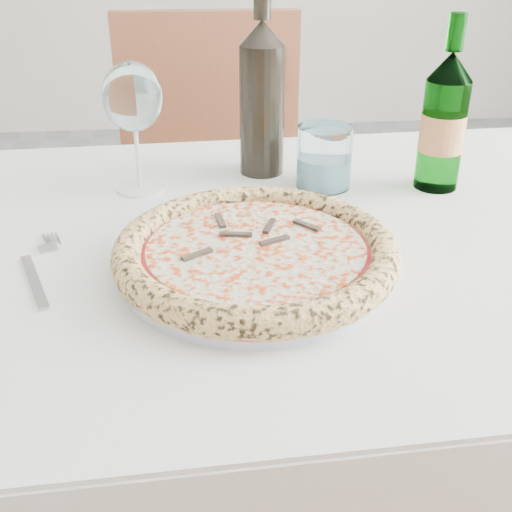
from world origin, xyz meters
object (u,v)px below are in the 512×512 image
object	(u,v)px
dining_table	(249,293)
wine_glass	(133,100)
beer_bottle	(444,122)
wine_bottle	(262,97)
pizza	(256,251)
chair_far	(212,182)
tumbler	(324,161)
plate	(256,264)

from	to	relation	value
dining_table	wine_glass	bearing A→B (deg)	131.85
beer_bottle	wine_bottle	size ratio (longest dim) A/B	0.89
pizza	chair_far	bearing A→B (deg)	92.00
tumbler	wine_bottle	distance (m)	0.14
plate	tumbler	xyz separation A→B (m)	(0.13, 0.26, 0.03)
chair_far	beer_bottle	xyz separation A→B (m)	(0.34, -0.61, 0.33)
plate	tumbler	world-z (taller)	tumbler
pizza	wine_glass	size ratio (longest dim) A/B	1.74
dining_table	chair_far	size ratio (longest dim) A/B	1.51
chair_far	wine_bottle	size ratio (longest dim) A/B	3.16
pizza	dining_table	bearing A→B (deg)	90.00
plate	wine_bottle	world-z (taller)	wine_bottle
dining_table	wine_bottle	xyz separation A→B (m)	(0.04, 0.23, 0.22)
pizza	wine_bottle	xyz separation A→B (m)	(0.04, 0.33, 0.10)
plate	pizza	size ratio (longest dim) A/B	0.95
beer_bottle	wine_bottle	world-z (taller)	wine_bottle
tumbler	wine_bottle	world-z (taller)	wine_bottle
dining_table	wine_glass	size ratio (longest dim) A/B	7.12
pizza	wine_glass	distance (m)	0.33
dining_table	tumbler	world-z (taller)	tumbler
pizza	tumbler	distance (m)	0.29
wine_glass	beer_bottle	distance (m)	0.47
pizza	beer_bottle	bearing A→B (deg)	37.92
wine_bottle	pizza	bearing A→B (deg)	-97.20
dining_table	plate	xyz separation A→B (m)	(0.00, -0.10, 0.10)
dining_table	wine_bottle	distance (m)	0.32
wine_glass	beer_bottle	xyz separation A→B (m)	(0.46, -0.03, -0.04)
plate	pizza	xyz separation A→B (m)	(-0.00, -0.00, 0.02)
chair_far	wine_bottle	xyz separation A→B (m)	(0.07, -0.52, 0.35)
dining_table	wine_bottle	bearing A→B (deg)	79.76
plate	wine_bottle	distance (m)	0.36
plate	wine_glass	size ratio (longest dim) A/B	1.65
chair_far	tumbler	world-z (taller)	chair_far
chair_far	pizza	bearing A→B (deg)	-88.00
dining_table	pizza	xyz separation A→B (m)	(-0.00, -0.10, 0.12)
wine_glass	tumbler	bearing A→B (deg)	-2.48
plate	wine_bottle	size ratio (longest dim) A/B	1.11
wine_bottle	tumbler	bearing A→B (deg)	-38.57
chair_far	wine_glass	size ratio (longest dim) A/B	4.71
chair_far	wine_glass	xyz separation A→B (m)	(-0.13, -0.58, 0.36)
beer_bottle	dining_table	bearing A→B (deg)	-155.52
dining_table	chair_far	distance (m)	0.77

